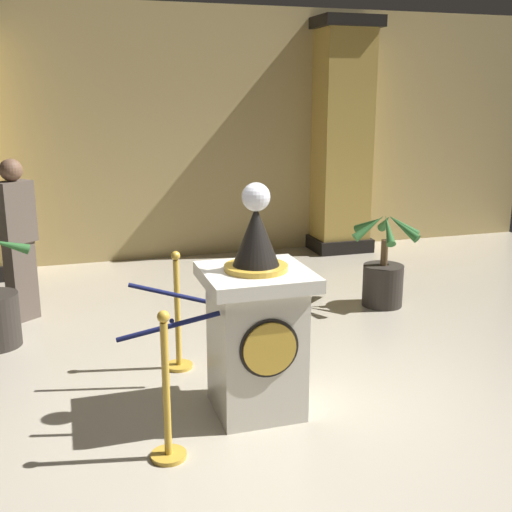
# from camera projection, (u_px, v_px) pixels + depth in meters

# --- Properties ---
(ground_plane) EXTENTS (12.04, 12.04, 0.00)m
(ground_plane) POSITION_uv_depth(u_px,v_px,m) (279.00, 420.00, 4.66)
(ground_plane) COLOR #B2A893
(back_wall) EXTENTS (12.04, 0.16, 3.56)m
(back_wall) POSITION_uv_depth(u_px,v_px,m) (163.00, 135.00, 8.95)
(back_wall) COLOR tan
(back_wall) RESTS_ON ground_plane
(pedestal_clock) EXTENTS (0.77, 0.77, 1.74)m
(pedestal_clock) POSITION_uv_depth(u_px,v_px,m) (256.00, 326.00, 4.65)
(pedestal_clock) COLOR silver
(pedestal_clock) RESTS_ON ground_plane
(stanchion_near) EXTENTS (0.24, 0.24, 1.06)m
(stanchion_near) POSITION_uv_depth(u_px,v_px,m) (178.00, 328.00, 5.46)
(stanchion_near) COLOR gold
(stanchion_near) RESTS_ON ground_plane
(stanchion_far) EXTENTS (0.24, 0.24, 1.03)m
(stanchion_far) POSITION_uv_depth(u_px,v_px,m) (167.00, 408.00, 4.09)
(stanchion_far) COLOR gold
(stanchion_far) RESTS_ON ground_plane
(velvet_rope) EXTENTS (0.87, 0.89, 0.22)m
(velvet_rope) POSITION_uv_depth(u_px,v_px,m) (171.00, 310.00, 4.67)
(velvet_rope) COLOR #141947
(column_right) EXTENTS (0.90, 0.90, 3.41)m
(column_right) POSITION_uv_depth(u_px,v_px,m) (340.00, 139.00, 9.42)
(column_right) COLOR black
(column_right) RESTS_ON ground_plane
(potted_palm_right) EXTENTS (0.80, 0.76, 1.10)m
(potted_palm_right) POSITION_uv_depth(u_px,v_px,m) (383.00, 273.00, 7.10)
(potted_palm_right) COLOR #2D2823
(potted_palm_right) RESTS_ON ground_plane
(bystander_guest) EXTENTS (0.42, 0.40, 1.71)m
(bystander_guest) POSITION_uv_depth(u_px,v_px,m) (17.00, 236.00, 6.53)
(bystander_guest) COLOR brown
(bystander_guest) RESTS_ON ground_plane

